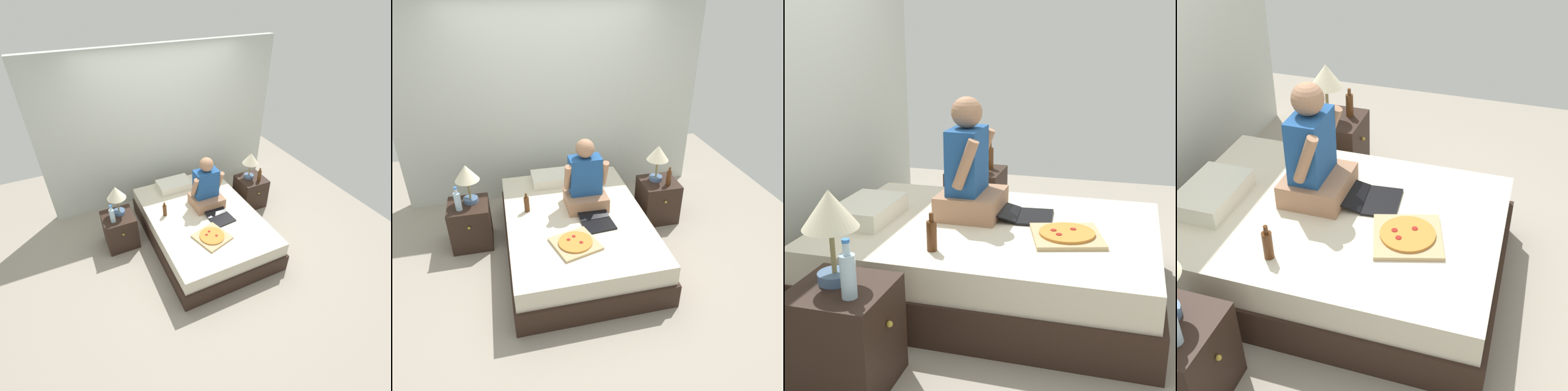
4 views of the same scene
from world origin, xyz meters
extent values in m
plane|color=#9E9384|center=(0.00, 0.00, 0.00)|extent=(5.90, 5.90, 0.00)
cube|color=black|center=(0.00, 0.00, 0.13)|extent=(1.51, 2.13, 0.26)
cube|color=beige|center=(0.00, 0.00, 0.36)|extent=(1.46, 2.07, 0.21)
cube|color=black|center=(-1.13, 0.41, 0.26)|extent=(0.44, 0.44, 0.52)
sphere|color=gold|center=(-1.13, 0.18, 0.36)|extent=(0.03, 0.03, 0.03)
cylinder|color=#4C6B93|center=(-1.09, 0.46, 0.54)|extent=(0.16, 0.16, 0.05)
cylinder|color=olive|center=(-1.09, 0.46, 0.68)|extent=(0.02, 0.02, 0.22)
cone|color=beige|center=(-1.09, 0.46, 0.88)|extent=(0.26, 0.26, 0.18)
cylinder|color=silver|center=(-1.21, 0.32, 0.62)|extent=(0.07, 0.07, 0.20)
cylinder|color=silver|center=(-1.21, 0.32, 0.75)|extent=(0.03, 0.03, 0.06)
cylinder|color=blue|center=(-1.21, 0.32, 0.79)|extent=(0.04, 0.04, 0.02)
cube|color=black|center=(1.13, 0.41, 0.26)|extent=(0.44, 0.44, 0.52)
sphere|color=gold|center=(1.13, 0.18, 0.36)|extent=(0.03, 0.03, 0.03)
cylinder|color=#4C6B93|center=(1.10, 0.46, 0.54)|extent=(0.16, 0.16, 0.05)
cylinder|color=olive|center=(1.10, 0.46, 0.68)|extent=(0.02, 0.02, 0.22)
cone|color=beige|center=(1.10, 0.46, 0.88)|extent=(0.26, 0.26, 0.18)
cylinder|color=#512D14|center=(1.20, 0.31, 0.61)|extent=(0.06, 0.06, 0.18)
cylinder|color=#512D14|center=(1.20, 0.31, 0.72)|extent=(0.03, 0.03, 0.05)
cube|color=silver|center=(-0.11, 0.79, 0.53)|extent=(0.52, 0.34, 0.12)
cube|color=#A37556|center=(0.15, 0.16, 0.55)|extent=(0.44, 0.40, 0.16)
cube|color=#1E4C8C|center=(0.15, 0.19, 0.84)|extent=(0.34, 0.20, 0.42)
sphere|color=#A37556|center=(0.15, 0.19, 1.15)|extent=(0.20, 0.20, 0.20)
cylinder|color=#A37556|center=(-0.05, 0.14, 0.86)|extent=(0.07, 0.18, 0.32)
cylinder|color=#A37556|center=(0.35, 0.14, 0.86)|extent=(0.07, 0.18, 0.32)
cube|color=black|center=(0.19, -0.26, 0.47)|extent=(0.34, 0.25, 0.02)
cube|color=black|center=(0.17, -0.05, 0.51)|extent=(0.33, 0.22, 0.06)
cube|color=tan|center=(-0.11, -0.50, 0.48)|extent=(0.50, 0.50, 0.03)
cylinder|color=#CC7F33|center=(-0.11, -0.50, 0.50)|extent=(0.33, 0.33, 0.02)
cylinder|color=maroon|center=(-0.17, -0.46, 0.51)|extent=(0.04, 0.04, 0.00)
cylinder|color=maroon|center=(-0.06, -0.53, 0.51)|extent=(0.04, 0.04, 0.00)
cylinder|color=maroon|center=(-0.11, -0.42, 0.51)|extent=(0.04, 0.04, 0.00)
cylinder|color=#4C2811|center=(-0.50, 0.20, 0.55)|extent=(0.06, 0.06, 0.17)
cylinder|color=#4C2811|center=(-0.50, 0.20, 0.66)|extent=(0.03, 0.03, 0.05)
camera|label=1|loc=(-1.56, -3.03, 3.28)|focal=28.00mm
camera|label=2|loc=(-0.67, -3.34, 2.74)|focal=35.00mm
camera|label=3|loc=(-3.13, -0.81, 1.65)|focal=50.00mm
camera|label=4|loc=(-2.53, -1.03, 2.51)|focal=50.00mm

